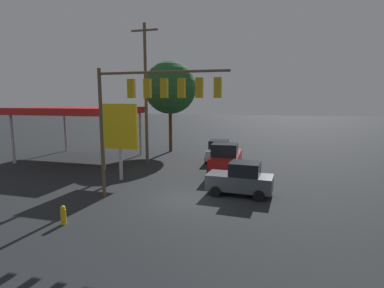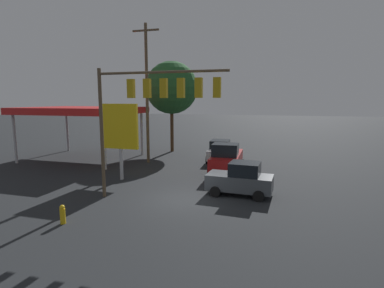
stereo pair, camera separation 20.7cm
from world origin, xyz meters
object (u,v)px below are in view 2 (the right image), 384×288
Objects in this scene: price_sign at (120,128)px; street_tree at (172,88)px; utility_pole at (147,92)px; hatchback_crossing at (241,179)px; pickup_parked at (227,159)px; fire_hydrant at (63,214)px; traffic_signal_assembly at (153,98)px; sedan_far at (220,151)px.

price_sign is 0.55× the size of street_tree.
utility_pole reaches higher than hatchback_crossing.
pickup_parked is at bearing 131.69° from street_tree.
hatchback_crossing is 4.43× the size of fire_hydrant.
traffic_signal_assembly is 12.99m from sedan_far.
hatchback_crossing is at bearing -150.72° from traffic_signal_assembly.
pickup_parked reaches higher than hatchback_crossing.
street_tree is at bearing -73.48° from traffic_signal_assembly.
price_sign is at bearing -36.07° from sedan_far.
hatchback_crossing is 0.74× the size of pickup_parked.
street_tree is at bearing -52.00° from hatchback_crossing.
price_sign is 8.36m from fire_hydrant.
traffic_signal_assembly is 9.14m from pickup_parked.
hatchback_crossing is 0.40× the size of street_tree.
street_tree reaches higher than fire_hydrant.
traffic_signal_assembly is 6.90m from hatchback_crossing.
utility_pole is 2.28× the size of pickup_parked.
sedan_far is at bearing -165.14° from pickup_parked.
price_sign is 1.01× the size of pickup_parked.
utility_pole is 14.80m from fire_hydrant.
pickup_parked is at bearing -115.87° from fire_hydrant.
sedan_far is (-1.34, -12.03, -4.70)m from traffic_signal_assembly.
price_sign is at bearing -62.81° from pickup_parked.
utility_pole reaches higher than pickup_parked.
pickup_parked is 12.51m from street_tree.
fire_hydrant is at bearing -27.77° from pickup_parked.
fire_hydrant is at bearing -17.68° from sedan_far.
price_sign is (4.08, -3.66, -2.04)m from traffic_signal_assembly.
utility_pole is 13.62× the size of fire_hydrant.
utility_pole is at bearing -82.12° from fire_hydrant.
traffic_signal_assembly reaches higher than fire_hydrant.
traffic_signal_assembly reaches higher than hatchback_crossing.
sedan_far is 0.85× the size of pickup_parked.
utility_pole reaches higher than sedan_far.
hatchback_crossing is 17.13m from street_tree.
traffic_signal_assembly is at bearing -21.97° from pickup_parked.
fire_hydrant is at bearing 54.66° from traffic_signal_assembly.
hatchback_crossing reaches higher than fire_hydrant.
price_sign reaches higher than fire_hydrant.
pickup_parked is at bearing 164.54° from utility_pole.
hatchback_crossing is at bearing -138.26° from fire_hydrant.
fire_hydrant is at bearing 95.37° from street_tree.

